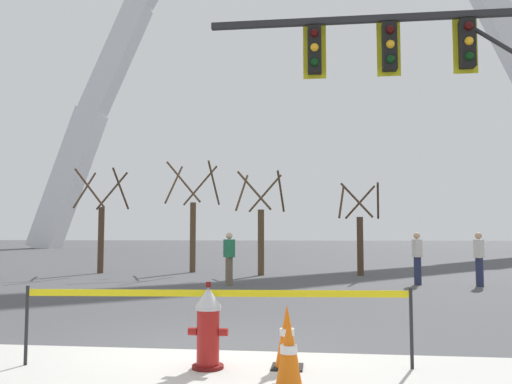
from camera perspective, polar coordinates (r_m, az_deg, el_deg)
The scene contains 14 objects.
ground_plane at distance 7.37m, azimuth -5.47°, elevation -16.57°, with size 240.00×240.00×0.00m, color #474749.
fire_hydrant at distance 6.36m, azimuth -5.12°, elevation -14.23°, with size 0.46×0.48×0.99m.
caution_tape_barrier at distance 6.39m, azimuth -4.26°, elevation -12.73°, with size 4.52×0.41×0.93m.
traffic_cone_by_hydrant at distance 5.48m, azimuth 3.52°, elevation -16.99°, with size 0.36×0.36×0.73m.
traffic_cone_mid_sidewalk at distance 6.38m, azimuth 3.34°, elevation -15.20°, with size 0.36×0.36×0.73m.
traffic_signal_gantry at distance 10.85m, azimuth 23.90°, elevation 11.16°, with size 7.82×0.44×6.00m.
monument_arch at distance 58.85m, azimuth 5.23°, elevation 14.33°, with size 60.35×2.79×46.22m.
tree_far_left at distance 22.09m, azimuth -16.20°, elevation -3.60°, with size 1.89×1.90×4.10m.
tree_left_mid at distance 21.87m, azimuth -6.76°, elevation -3.35°, with size 2.04×2.05×4.44m.
tree_center_left at distance 20.11m, azimuth 0.52°, elevation -4.01°, with size 1.79×1.80×3.87m.
tree_center_right at distance 20.43m, azimuth 11.03°, elevation -4.48°, with size 1.60×1.61×3.43m.
pedestrian_walking_left at distance 17.20m, azimuth 22.73°, elevation -6.58°, with size 0.36×0.39×1.59m.
pedestrian_standing_center at distance 16.28m, azimuth -2.89°, elevation -7.06°, with size 0.38×0.38×1.59m.
pedestrian_walking_right at distance 17.14m, azimuth 16.85°, elevation -6.75°, with size 0.27×0.37×1.59m.
Camera 1 is at (1.53, -7.04, 1.54)m, focal length 37.45 mm.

